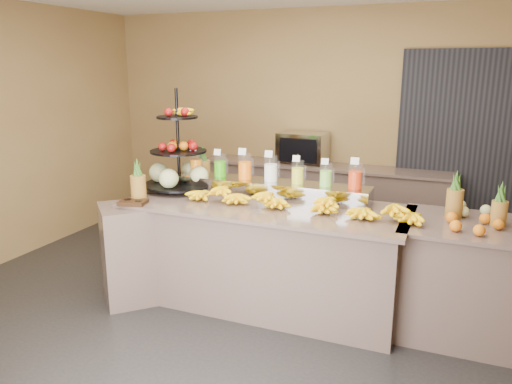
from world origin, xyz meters
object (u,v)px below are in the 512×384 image
Objects in this scene: pitcher_tray at (271,189)px; condiment_caddy at (133,202)px; banana_heap at (299,200)px; oven_warmer at (303,148)px; right_fruit_pile at (473,215)px; fruit_stand at (183,165)px.

condiment_caddy is at bearing -145.45° from pitcher_tray.
banana_heap is 3.69× the size of oven_warmer.
right_fruit_pile is 2.70m from oven_warmer.
banana_heap reaches higher than condiment_caddy.
right_fruit_pile reaches higher than banana_heap.
condiment_caddy is (-1.40, -0.41, -0.06)m from banana_heap.
oven_warmer reaches higher than condiment_caddy.
pitcher_tray is 1.74m from right_fruit_pile.
oven_warmer is at bearing 87.66° from fruit_stand.
right_fruit_pile is (2.76, 0.51, 0.06)m from condiment_caddy.
oven_warmer is at bearing 106.41° from banana_heap.
oven_warmer is at bearing 136.00° from right_fruit_pile.
pitcher_tray is 0.48m from banana_heap.
pitcher_tray is 0.87× the size of banana_heap.
pitcher_tray is at bearing 173.37° from right_fruit_pile.
pitcher_tray reaches higher than condiment_caddy.
fruit_stand reaches higher than banana_heap.
right_fruit_pile is 0.76× the size of oven_warmer.
pitcher_tray is 1.89× the size of fruit_stand.
banana_heap is 1.36m from right_fruit_pile.
fruit_stand is (-1.25, 0.22, 0.17)m from banana_heap.
banana_heap is 9.33× the size of condiment_caddy.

